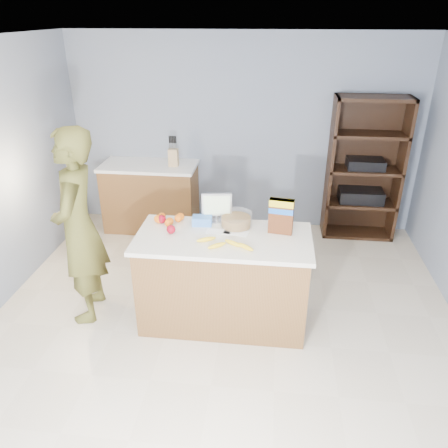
# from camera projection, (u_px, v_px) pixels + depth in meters

# --- Properties ---
(floor) EXTENTS (4.50, 5.00, 0.02)m
(floor) POSITION_uv_depth(u_px,v_px,m) (220.00, 339.00, 3.98)
(floor) COLOR beige
(floor) RESTS_ON ground
(walls) EXTENTS (4.52, 5.02, 2.51)m
(walls) POSITION_uv_depth(u_px,v_px,m) (219.00, 166.00, 3.25)
(walls) COLOR gray
(walls) RESTS_ON ground
(counter_peninsula) EXTENTS (1.56, 0.76, 0.90)m
(counter_peninsula) POSITION_uv_depth(u_px,v_px,m) (223.00, 283.00, 4.06)
(counter_peninsula) COLOR brown
(counter_peninsula) RESTS_ON ground
(back_cabinet) EXTENTS (1.24, 0.62, 0.90)m
(back_cabinet) POSITION_uv_depth(u_px,v_px,m) (151.00, 196.00, 5.86)
(back_cabinet) COLOR brown
(back_cabinet) RESTS_ON ground
(shelving_unit) EXTENTS (0.90, 0.40, 1.80)m
(shelving_unit) POSITION_uv_depth(u_px,v_px,m) (363.00, 171.00, 5.53)
(shelving_unit) COLOR black
(shelving_unit) RESTS_ON ground
(person) EXTENTS (0.55, 0.74, 1.85)m
(person) POSITION_uv_depth(u_px,v_px,m) (79.00, 228.00, 3.95)
(person) COLOR #504E1F
(person) RESTS_ON ground
(knife_block) EXTENTS (0.12, 0.10, 0.31)m
(knife_block) POSITION_uv_depth(u_px,v_px,m) (173.00, 157.00, 5.56)
(knife_block) COLOR tan
(knife_block) RESTS_ON back_cabinet
(envelopes) EXTENTS (0.39, 0.15, 0.00)m
(envelopes) POSITION_uv_depth(u_px,v_px,m) (227.00, 232.00, 3.92)
(envelopes) COLOR white
(envelopes) RESTS_ON counter_peninsula
(bananas) EXTENTS (0.52, 0.23, 0.04)m
(bananas) POSITION_uv_depth(u_px,v_px,m) (225.00, 244.00, 3.69)
(bananas) COLOR yellow
(bananas) RESTS_ON counter_peninsula
(apples) EXTENTS (0.22, 0.28, 0.08)m
(apples) POSITION_uv_depth(u_px,v_px,m) (166.00, 224.00, 3.98)
(apples) COLOR maroon
(apples) RESTS_ON counter_peninsula
(oranges) EXTENTS (0.28, 0.22, 0.07)m
(oranges) POSITION_uv_depth(u_px,v_px,m) (168.00, 219.00, 4.09)
(oranges) COLOR orange
(oranges) RESTS_ON counter_peninsula
(blue_carton) EXTENTS (0.19, 0.13, 0.08)m
(blue_carton) POSITION_uv_depth(u_px,v_px,m) (202.00, 221.00, 4.05)
(blue_carton) COLOR blue
(blue_carton) RESTS_ON counter_peninsula
(salad_bowl) EXTENTS (0.30, 0.30, 0.13)m
(salad_bowl) POSITION_uv_depth(u_px,v_px,m) (236.00, 220.00, 4.01)
(salad_bowl) COLOR #267219
(salad_bowl) RESTS_ON counter_peninsula
(tv) EXTENTS (0.28, 0.12, 0.28)m
(tv) POSITION_uv_depth(u_px,v_px,m) (217.00, 206.00, 4.06)
(tv) COLOR silver
(tv) RESTS_ON counter_peninsula
(cereal_box) EXTENTS (0.22, 0.11, 0.32)m
(cereal_box) POSITION_uv_depth(u_px,v_px,m) (281.00, 214.00, 3.83)
(cereal_box) COLOR #592B14
(cereal_box) RESTS_ON counter_peninsula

